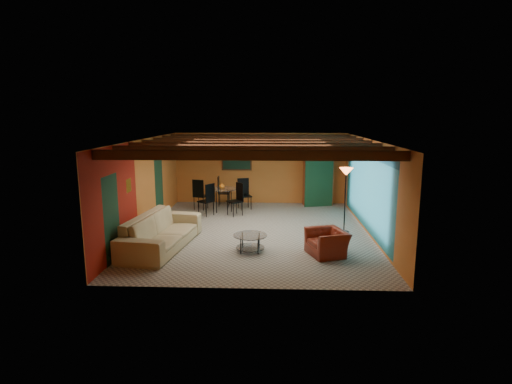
{
  "coord_description": "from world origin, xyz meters",
  "views": [
    {
      "loc": [
        0.49,
        -11.62,
        3.41
      ],
      "look_at": [
        0.0,
        0.2,
        1.15
      ],
      "focal_mm": 28.76,
      "sensor_mm": 36.0,
      "label": 1
    }
  ],
  "objects_px": {
    "sofa": "(162,231)",
    "coffee_table": "(250,243)",
    "armchair": "(327,243)",
    "armoire": "(318,181)",
    "potted_plant": "(319,151)",
    "dining_table": "(222,195)",
    "vase": "(222,177)",
    "floor_lamp": "(345,200)"
  },
  "relations": [
    {
      "from": "potted_plant",
      "to": "vase",
      "type": "relative_size",
      "value": 2.33
    },
    {
      "from": "armchair",
      "to": "coffee_table",
      "type": "bearing_deg",
      "value": -114.88
    },
    {
      "from": "dining_table",
      "to": "armoire",
      "type": "distance_m",
      "value": 3.69
    },
    {
      "from": "sofa",
      "to": "potted_plant",
      "type": "bearing_deg",
      "value": -33.0
    },
    {
      "from": "armchair",
      "to": "coffee_table",
      "type": "height_order",
      "value": "armchair"
    },
    {
      "from": "coffee_table",
      "to": "armoire",
      "type": "height_order",
      "value": "armoire"
    },
    {
      "from": "floor_lamp",
      "to": "armoire",
      "type": "bearing_deg",
      "value": 95.84
    },
    {
      "from": "dining_table",
      "to": "armoire",
      "type": "bearing_deg",
      "value": 17.49
    },
    {
      "from": "coffee_table",
      "to": "dining_table",
      "type": "height_order",
      "value": "dining_table"
    },
    {
      "from": "floor_lamp",
      "to": "potted_plant",
      "type": "relative_size",
      "value": 3.93
    },
    {
      "from": "armchair",
      "to": "dining_table",
      "type": "height_order",
      "value": "dining_table"
    },
    {
      "from": "armoire",
      "to": "potted_plant",
      "type": "bearing_deg",
      "value": 0.0
    },
    {
      "from": "coffee_table",
      "to": "potted_plant",
      "type": "relative_size",
      "value": 1.75
    },
    {
      "from": "armoire",
      "to": "floor_lamp",
      "type": "distance_m",
      "value": 3.71
    },
    {
      "from": "vase",
      "to": "potted_plant",
      "type": "bearing_deg",
      "value": 17.49
    },
    {
      "from": "sofa",
      "to": "potted_plant",
      "type": "relative_size",
      "value": 6.16
    },
    {
      "from": "dining_table",
      "to": "potted_plant",
      "type": "distance_m",
      "value": 3.97
    },
    {
      "from": "sofa",
      "to": "coffee_table",
      "type": "distance_m",
      "value": 2.31
    },
    {
      "from": "armchair",
      "to": "vase",
      "type": "xyz_separation_m",
      "value": [
        -3.14,
        4.53,
        0.91
      ]
    },
    {
      "from": "armchair",
      "to": "dining_table",
      "type": "xyz_separation_m",
      "value": [
        -3.14,
        4.53,
        0.25
      ]
    },
    {
      "from": "coffee_table",
      "to": "potted_plant",
      "type": "bearing_deg",
      "value": 67.41
    },
    {
      "from": "potted_plant",
      "to": "armoire",
      "type": "bearing_deg",
      "value": 0.0
    },
    {
      "from": "dining_table",
      "to": "vase",
      "type": "height_order",
      "value": "vase"
    },
    {
      "from": "sofa",
      "to": "armoire",
      "type": "height_order",
      "value": "armoire"
    },
    {
      "from": "floor_lamp",
      "to": "vase",
      "type": "bearing_deg",
      "value": 146.36
    },
    {
      "from": "sofa",
      "to": "dining_table",
      "type": "xyz_separation_m",
      "value": [
        1.05,
        4.17,
        0.12
      ]
    },
    {
      "from": "coffee_table",
      "to": "sofa",
      "type": "bearing_deg",
      "value": 175.55
    },
    {
      "from": "sofa",
      "to": "coffee_table",
      "type": "relative_size",
      "value": 3.52
    },
    {
      "from": "sofa",
      "to": "coffee_table",
      "type": "xyz_separation_m",
      "value": [
        2.29,
        -0.18,
        -0.22
      ]
    },
    {
      "from": "sofa",
      "to": "armoire",
      "type": "distance_m",
      "value": 6.98
    },
    {
      "from": "armchair",
      "to": "armoire",
      "type": "height_order",
      "value": "armoire"
    },
    {
      "from": "vase",
      "to": "armoire",
      "type": "bearing_deg",
      "value": 17.49
    },
    {
      "from": "coffee_table",
      "to": "dining_table",
      "type": "relative_size",
      "value": 0.4
    },
    {
      "from": "armchair",
      "to": "armoire",
      "type": "distance_m",
      "value": 5.68
    },
    {
      "from": "dining_table",
      "to": "vase",
      "type": "bearing_deg",
      "value": 0.0
    },
    {
      "from": "floor_lamp",
      "to": "sofa",
      "type": "bearing_deg",
      "value": -162.24
    },
    {
      "from": "floor_lamp",
      "to": "potted_plant",
      "type": "xyz_separation_m",
      "value": [
        -0.38,
        3.69,
        1.11
      ]
    },
    {
      "from": "sofa",
      "to": "vase",
      "type": "height_order",
      "value": "vase"
    },
    {
      "from": "sofa",
      "to": "floor_lamp",
      "type": "height_order",
      "value": "floor_lamp"
    },
    {
      "from": "dining_table",
      "to": "potted_plant",
      "type": "relative_size",
      "value": 4.42
    },
    {
      "from": "coffee_table",
      "to": "armoire",
      "type": "relative_size",
      "value": 0.47
    },
    {
      "from": "armchair",
      "to": "potted_plant",
      "type": "height_order",
      "value": "potted_plant"
    }
  ]
}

